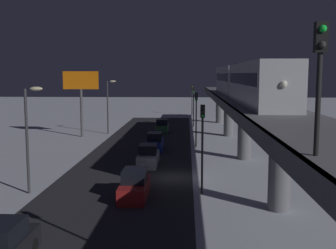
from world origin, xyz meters
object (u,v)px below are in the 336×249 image
object	(u,v)px
sedan_silver	(148,157)
traffic_light_distant	(192,95)
subway_train	(243,81)
sedan_green	(162,127)
commercial_billboard	(81,87)
traffic_light_near	(202,136)
traffic_light_far	(194,101)
sedan_black	(2,248)
rail_signal	(320,65)
sedan_blue	(155,143)
sedan_red	(135,186)
traffic_light_mid	(196,112)

from	to	relation	value
sedan_silver	traffic_light_distant	size ratio (longest dim) A/B	0.69
subway_train	sedan_green	distance (m)	20.12
subway_train	commercial_billboard	distance (m)	23.36
traffic_light_near	traffic_light_far	world-z (taller)	same
sedan_black	rail_signal	bearing A→B (deg)	158.79
sedan_blue	sedan_green	bearing A→B (deg)	90.00
sedan_black	sedan_silver	world-z (taller)	same
commercial_billboard	sedan_red	bearing A→B (deg)	111.24
sedan_black	sedan_blue	xyz separation A→B (m)	(-4.60, -28.74, 0.01)
traffic_light_distant	commercial_billboard	xyz separation A→B (m)	(15.42, 30.52, 2.63)
sedan_green	traffic_light_mid	distance (m)	13.50
sedan_black	traffic_light_near	bearing A→B (deg)	-129.14
commercial_billboard	traffic_light_near	bearing A→B (deg)	119.99
rail_signal	sedan_red	world-z (taller)	rail_signal
traffic_light_mid	traffic_light_far	size ratio (longest dim) A/B	1.00
sedan_red	traffic_light_distant	size ratio (longest dim) A/B	0.74
sedan_red	sedan_green	distance (m)	32.13
sedan_black	traffic_light_mid	xyz separation A→B (m)	(-9.30, -30.51, 3.41)
subway_train	sedan_blue	world-z (taller)	subway_train
subway_train	traffic_light_distant	size ratio (longest dim) A/B	5.76
subway_train	sedan_green	bearing A→B (deg)	-60.04
traffic_light_distant	sedan_black	bearing A→B (deg)	82.29
traffic_light_distant	traffic_light_near	bearing A→B (deg)	90.00
sedan_silver	traffic_light_near	distance (m)	10.98
traffic_light_distant	commercial_billboard	world-z (taller)	commercial_billboard
subway_train	sedan_silver	world-z (taller)	subway_train
traffic_light_far	commercial_billboard	distance (m)	19.38
traffic_light_near	commercial_billboard	size ratio (longest dim) A/B	0.72
sedan_black	sedan_blue	world-z (taller)	same
rail_signal	sedan_blue	distance (m)	35.19
sedan_green	traffic_light_far	distance (m)	9.00
traffic_light_near	commercial_billboard	xyz separation A→B (m)	(15.42, -26.72, 2.63)
traffic_light_far	traffic_light_distant	size ratio (longest dim) A/B	1.00
rail_signal	sedan_silver	world-z (taller)	rail_signal
sedan_blue	sedan_red	bearing A→B (deg)	-90.00
commercial_billboard	traffic_light_distant	bearing A→B (deg)	-116.81
subway_train	sedan_red	world-z (taller)	subway_train
traffic_light_near	rail_signal	bearing A→B (deg)	99.93
sedan_silver	traffic_light_near	bearing A→B (deg)	-63.24
traffic_light_distant	sedan_green	bearing A→B (deg)	79.74
sedan_blue	traffic_light_distant	xyz separation A→B (m)	(-4.70, -39.93, 3.40)
sedan_red	traffic_light_mid	world-z (taller)	traffic_light_mid
sedan_black	sedan_green	world-z (taller)	same
sedan_black	sedan_blue	distance (m)	29.11
rail_signal	sedan_black	xyz separation A→B (m)	(12.13, -4.70, -7.98)
sedan_black	traffic_light_distant	distance (m)	69.38
traffic_light_near	subway_train	bearing A→B (deg)	-107.54
subway_train	traffic_light_distant	world-z (taller)	subway_train
sedan_silver	traffic_light_distant	distance (m)	48.27
traffic_light_near	traffic_light_distant	bearing A→B (deg)	-90.00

